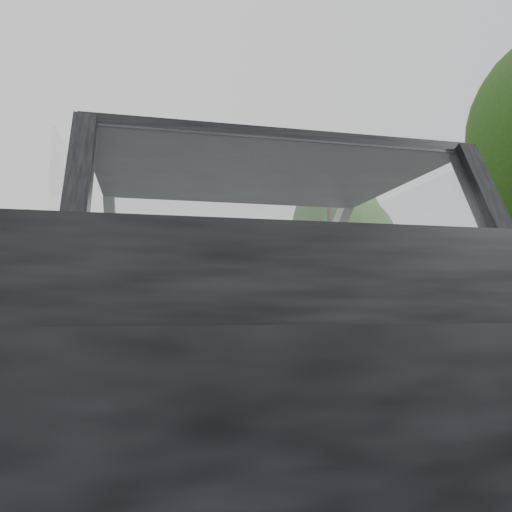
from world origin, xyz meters
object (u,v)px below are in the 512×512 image
other_car (150,307)px  cat (246,259)px  highway_sign (273,298)px  utility_pole (330,240)px  subject_car (240,308)px

other_car → cat: bearing=-90.6°
highway_sign → utility_pole: utility_pole is taller
other_car → highway_sign: highway_sign is taller
other_car → utility_pole: size_ratio=0.53×
subject_car → cat: bearing=75.3°
cat → other_car: bearing=77.0°
cat → other_car: (-0.35, 24.75, -0.36)m
other_car → subject_car: bearing=-91.0°
cat → utility_pole: bearing=53.3°
other_car → highway_sign: 7.37m
subject_car → utility_pole: utility_pole is taller
other_car → highway_sign: size_ratio=1.87×
cat → highway_sign: 21.08m
subject_car → utility_pole: size_ratio=0.49×
cat → highway_sign: bearing=60.9°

